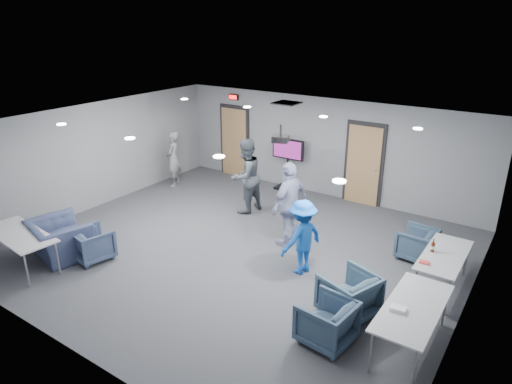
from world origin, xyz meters
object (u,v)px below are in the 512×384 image
Objects in this scene: chair_right_a at (417,244)px; person_b at (246,176)px; person_a at (173,159)px; bottle_right at (433,247)px; chair_right_b at (349,295)px; tv_stand at (288,161)px; person_d at (302,237)px; table_right_b at (413,309)px; projector at (280,139)px; chair_front_b at (60,239)px; table_right_a at (444,257)px; chair_front_a at (93,244)px; table_front_left at (19,236)px; chair_right_c at (326,322)px; person_c at (290,204)px.

person_b is at bearing -85.24° from chair_right_a.
bottle_right is at bearing 55.31° from person_a.
person_b is at bearing 168.34° from bottle_right.
tv_stand is (-3.87, 4.60, 0.47)m from chair_right_b.
person_a is at bearing -94.42° from person_d.
bottle_right reaches higher than table_right_b.
projector is (1.63, -3.15, 1.56)m from tv_stand.
chair_front_b is 0.72× the size of table_right_a.
chair_right_b is at bearing -3.56° from chair_right_a.
tv_stand reaches higher than chair_right_a.
table_right_a is 1.90m from table_right_b.
chair_front_a is 1.93× the size of projector.
table_right_a is at bearing 87.38° from person_b.
table_front_left is at bearing 59.05° from chair_front_a.
table_right_a is at bearing 55.81° from person_a.
chair_right_b reaches higher than chair_right_c.
person_c is 1.14× the size of table_right_a.
chair_right_a is at bearing 37.06° from table_right_a.
table_right_b is at bearing 124.07° from chair_right_c.
tv_stand is at bearing 45.70° from table_right_b.
chair_right_c is 3.80m from projector.
chair_right_b is at bearing -49.89° from tv_stand.
bottle_right reaches higher than chair_right_c.
person_a is 0.87× the size of table_front_left.
person_d is at bearing 63.22° from person_b.
person_a is at bearing -94.27° from chair_right_b.
tv_stand reaches higher than chair_front_a.
table_front_left reaches higher than chair_right_c.
projector is at bearing -128.96° from chair_right_c.
chair_right_c is at bearing -1.48° from chair_right_a.
chair_right_a is 4.74m from tv_stand.
chair_right_b is 0.46× the size of table_right_b.
table_front_left is 7.08m from tv_stand.
person_a reaches higher than table_front_left.
chair_right_b is at bearing -50.91° from projector.
table_right_b is 4.13m from projector.
table_right_a is 3.77m from projector.
chair_right_b is 6.03m from tv_stand.
person_b is at bearing 57.62° from person_a.
chair_front_a is (1.70, -4.18, -0.48)m from person_a.
table_right_a is at bearing 162.53° from chair_right_c.
projector is at bearing -24.28° from person_c.
projector is at bearing -108.27° from person_d.
person_c is 2.75m from chair_right_b.
chair_right_c is at bearing -159.11° from chair_front_b.
projector reaches higher than chair_front_b.
chair_front_b is (-6.15, -4.06, 0.06)m from chair_right_a.
table_front_left is at bearing -71.09° from chair_right_c.
bottle_right is at bearing 34.63° from table_front_left.
person_a is 7.82m from bottle_right.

